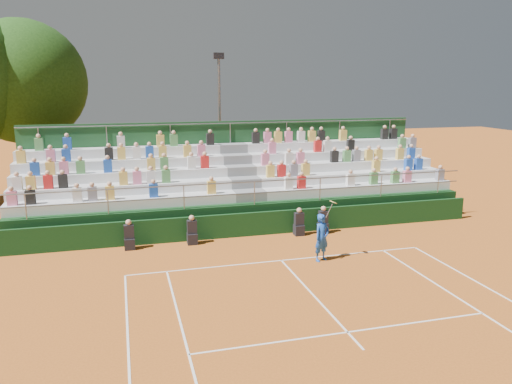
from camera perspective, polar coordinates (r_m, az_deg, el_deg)
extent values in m
plane|color=#B65C1E|center=(18.25, 2.92, -7.84)|extent=(90.00, 90.00, 0.00)
cube|color=white|center=(18.24, 2.92, -7.82)|extent=(11.00, 0.06, 0.01)
cube|color=white|center=(15.46, 6.69, -11.75)|extent=(0.06, 6.40, 0.01)
cube|color=white|center=(13.59, 10.41, -15.49)|extent=(8.22, 0.06, 0.01)
cube|color=black|center=(21.00, 0.22, -3.64)|extent=(20.00, 0.15, 1.00)
cube|color=black|center=(19.95, -14.24, -5.75)|extent=(0.40, 0.40, 0.44)
cube|color=black|center=(19.81, -14.32, -4.43)|extent=(0.38, 0.25, 0.55)
sphere|color=tan|center=(19.70, -14.37, -3.37)|extent=(0.22, 0.22, 0.22)
cube|color=black|center=(20.11, -7.30, -5.31)|extent=(0.40, 0.40, 0.44)
cube|color=black|center=(19.97, -7.33, -4.00)|extent=(0.38, 0.25, 0.55)
sphere|color=tan|center=(19.87, -7.36, -2.95)|extent=(0.22, 0.22, 0.22)
cube|color=black|center=(21.16, 4.92, -4.35)|extent=(0.40, 0.40, 0.44)
cube|color=black|center=(21.03, 4.94, -3.09)|extent=(0.38, 0.25, 0.55)
sphere|color=tan|center=(20.93, 4.96, -2.09)|extent=(0.22, 0.22, 0.22)
cube|color=black|center=(21.55, 7.65, -4.10)|extent=(0.40, 0.40, 0.44)
cube|color=black|center=(21.42, 7.69, -2.87)|extent=(0.38, 0.25, 0.55)
sphere|color=tan|center=(21.32, 7.72, -1.89)|extent=(0.22, 0.22, 0.22)
cube|color=black|center=(23.87, -1.77, -1.41)|extent=(20.00, 5.20, 1.20)
cube|color=silver|center=(21.44, -14.75, -1.20)|extent=(9.30, 0.85, 0.42)
cube|color=silver|center=(23.98, 11.71, 0.38)|extent=(9.30, 0.85, 0.42)
cube|color=slate|center=(22.11, -0.77, -0.38)|extent=(1.40, 0.85, 0.42)
cube|color=silver|center=(22.18, -14.84, 0.35)|extent=(9.30, 0.85, 0.42)
cube|color=silver|center=(24.64, 10.86, 1.73)|extent=(9.30, 0.85, 0.42)
cube|color=slate|center=(22.82, -1.31, 1.11)|extent=(1.40, 0.85, 0.42)
cube|color=silver|center=(22.93, -14.93, 1.81)|extent=(9.30, 0.85, 0.42)
cube|color=silver|center=(25.32, 10.06, 3.02)|extent=(9.30, 0.85, 0.42)
cube|color=slate|center=(23.56, -1.81, 2.50)|extent=(1.40, 0.85, 0.42)
cube|color=silver|center=(23.70, -15.01, 3.17)|extent=(9.30, 0.85, 0.42)
cube|color=silver|center=(26.02, 9.30, 4.23)|extent=(9.30, 0.85, 0.42)
cube|color=slate|center=(24.31, -2.29, 3.81)|extent=(1.40, 0.85, 0.42)
cube|color=silver|center=(24.48, -15.09, 4.45)|extent=(9.30, 0.85, 0.42)
cube|color=silver|center=(26.73, 8.58, 5.38)|extent=(9.30, 0.85, 0.42)
cube|color=slate|center=(25.07, -2.74, 5.04)|extent=(1.40, 0.85, 0.42)
cube|color=#1B4622|center=(25.70, -2.97, 3.22)|extent=(20.00, 0.12, 4.40)
cylinder|color=gray|center=(21.11, -0.18, 1.20)|extent=(20.00, 0.05, 0.05)
cylinder|color=gray|center=(25.35, -2.98, 7.87)|extent=(20.00, 0.05, 0.05)
cube|color=pink|center=(21.60, -26.11, -0.65)|extent=(0.36, 0.24, 0.56)
cube|color=black|center=(21.48, -24.38, -0.55)|extent=(0.36, 0.24, 0.56)
cube|color=silver|center=(21.26, -19.74, -0.29)|extent=(0.36, 0.24, 0.56)
cube|color=slate|center=(21.22, -18.18, -0.20)|extent=(0.36, 0.24, 0.56)
cube|color=gold|center=(21.19, -16.35, -0.10)|extent=(0.36, 0.24, 0.56)
cube|color=#1E4CB2|center=(21.22, -11.63, 0.17)|extent=(0.36, 0.24, 0.56)
cube|color=gold|center=(21.50, -5.12, 0.54)|extent=(0.36, 0.24, 0.56)
cube|color=silver|center=(22.32, -25.61, 0.89)|extent=(0.36, 0.24, 0.56)
cube|color=gold|center=(22.23, -24.33, 0.97)|extent=(0.36, 0.24, 0.56)
cube|color=red|center=(22.13, -22.66, 1.07)|extent=(0.36, 0.24, 0.56)
cube|color=black|center=(22.06, -21.19, 1.16)|extent=(0.36, 0.24, 0.56)
cube|color=gold|center=(21.94, -14.91, 1.52)|extent=(0.36, 0.24, 0.56)
cube|color=pink|center=(21.94, -13.43, 1.61)|extent=(0.36, 0.24, 0.56)
cube|color=silver|center=(21.97, -11.91, 1.69)|extent=(0.36, 0.24, 0.56)
cube|color=#4C8C4C|center=(22.01, -10.24, 1.79)|extent=(0.36, 0.24, 0.56)
cube|color=#1E4CB2|center=(22.98, -23.95, 2.41)|extent=(0.36, 0.24, 0.56)
cube|color=gold|center=(22.89, -22.45, 2.51)|extent=(0.36, 0.24, 0.56)
cube|color=pink|center=(22.83, -21.09, 2.59)|extent=(0.36, 0.24, 0.56)
cube|color=#4C8C4C|center=(22.77, -19.41, 2.70)|extent=(0.36, 0.24, 0.56)
cube|color=#1E4CB2|center=(22.71, -16.58, 2.87)|extent=(0.36, 0.24, 0.56)
cube|color=gold|center=(22.74, -11.89, 3.13)|extent=(0.36, 0.24, 0.56)
cube|color=#4C8C4C|center=(22.78, -10.45, 3.21)|extent=(0.36, 0.24, 0.56)
cube|color=silver|center=(22.91, -7.39, 3.36)|extent=(0.36, 0.24, 0.56)
cube|color=red|center=(23.00, -5.87, 3.44)|extent=(0.36, 0.24, 0.56)
cube|color=gold|center=(23.85, -25.27, 3.65)|extent=(0.36, 0.24, 0.56)
cube|color=pink|center=(23.67, -22.40, 3.84)|extent=(0.36, 0.24, 0.56)
cube|color=#1E4CB2|center=(23.60, -20.87, 3.94)|extent=(0.36, 0.24, 0.56)
cube|color=black|center=(23.49, -16.45, 4.22)|extent=(0.36, 0.24, 0.56)
cube|color=gold|center=(23.48, -15.13, 4.29)|extent=(0.36, 0.24, 0.56)
cube|color=silver|center=(23.49, -13.49, 4.38)|extent=(0.36, 0.24, 0.56)
cube|color=#1E4CB2|center=(23.52, -12.06, 4.46)|extent=(0.36, 0.24, 0.56)
cube|color=gold|center=(23.56, -10.63, 4.53)|extent=(0.36, 0.24, 0.56)
cube|color=gold|center=(23.67, -7.85, 4.67)|extent=(0.36, 0.24, 0.56)
cube|color=pink|center=(23.77, -6.26, 4.74)|extent=(0.36, 0.24, 0.56)
cube|color=#4C8C4C|center=(24.53, -23.55, 5.01)|extent=(0.36, 0.24, 0.56)
cube|color=#1E4CB2|center=(24.39, -20.76, 5.20)|extent=(0.36, 0.24, 0.56)
cube|color=silver|center=(24.27, -15.17, 5.54)|extent=(0.36, 0.24, 0.56)
cube|color=gold|center=(24.34, -10.87, 5.77)|extent=(0.36, 0.24, 0.56)
cube|color=#4C8C4C|center=(24.40, -9.38, 5.85)|extent=(0.36, 0.24, 0.56)
cube|color=black|center=(24.64, -5.26, 6.02)|extent=(0.36, 0.24, 0.56)
cube|color=silver|center=(22.37, 3.74, 1.03)|extent=(0.36, 0.24, 0.56)
cube|color=red|center=(22.57, 5.21, 1.11)|extent=(0.36, 0.24, 0.56)
cube|color=silver|center=(23.51, 10.72, 1.40)|extent=(0.36, 0.24, 0.56)
cube|color=#4C8C4C|center=(24.05, 13.28, 1.53)|extent=(0.36, 0.24, 0.56)
cube|color=#4C8C4C|center=(24.60, 15.60, 1.65)|extent=(0.36, 0.24, 0.56)
cube|color=pink|center=(24.94, 16.89, 1.71)|extent=(0.36, 0.24, 0.56)
cube|color=slate|center=(25.94, 20.27, 1.87)|extent=(0.36, 0.24, 0.56)
cube|color=gold|center=(22.90, 1.65, 2.39)|extent=(0.36, 0.24, 0.56)
cube|color=red|center=(23.06, 2.94, 2.45)|extent=(0.36, 0.24, 0.56)
cube|color=slate|center=(23.25, 4.32, 2.51)|extent=(0.36, 0.24, 0.56)
cube|color=gold|center=(23.45, 5.68, 2.58)|extent=(0.36, 0.24, 0.56)
cube|color=gold|center=(24.98, 13.56, 2.90)|extent=(0.36, 0.24, 0.56)
cube|color=#1E4CB2|center=(25.87, 17.01, 3.02)|extent=(0.36, 0.24, 0.56)
cube|color=#1E4CB2|center=(26.18, 18.06, 3.06)|extent=(0.36, 0.24, 0.56)
cube|color=pink|center=(23.63, 1.05, 3.74)|extent=(0.36, 0.24, 0.56)
cube|color=silver|center=(23.99, 3.77, 3.85)|extent=(0.36, 0.24, 0.56)
cube|color=pink|center=(24.19, 5.10, 3.90)|extent=(0.36, 0.24, 0.56)
cube|color=black|center=(24.85, 8.95, 4.03)|extent=(0.36, 0.24, 0.56)
cube|color=#4C8C4C|center=(25.13, 10.33, 4.07)|extent=(0.36, 0.24, 0.56)
cube|color=slate|center=(25.36, 11.40, 4.10)|extent=(0.36, 0.24, 0.56)
cube|color=gold|center=(25.67, 12.76, 4.14)|extent=(0.36, 0.24, 0.56)
cube|color=gold|center=(25.92, 13.81, 4.16)|extent=(0.36, 0.24, 0.56)
cube|color=gold|center=(26.53, 16.11, 4.22)|extent=(0.36, 0.24, 0.56)
cube|color=#1E4CB2|center=(26.87, 17.29, 4.24)|extent=(0.36, 0.24, 0.56)
cube|color=pink|center=(24.55, 1.84, 5.06)|extent=(0.36, 0.24, 0.56)
cube|color=red|center=(25.36, 7.06, 5.21)|extent=(0.36, 0.24, 0.56)
cube|color=silver|center=(25.56, 8.15, 5.23)|extent=(0.36, 0.24, 0.56)
cube|color=black|center=(26.09, 10.75, 5.29)|extent=(0.36, 0.24, 0.56)
cube|color=#4C8C4C|center=(27.51, 16.33, 5.37)|extent=(0.36, 0.24, 0.56)
cube|color=slate|center=(27.84, 17.43, 5.38)|extent=(0.36, 0.24, 0.56)
cube|color=black|center=(25.14, -0.04, 6.20)|extent=(0.36, 0.24, 0.56)
cube|color=pink|center=(25.31, 1.31, 6.24)|extent=(0.36, 0.24, 0.56)
cube|color=gold|center=(25.48, 2.54, 6.28)|extent=(0.36, 0.24, 0.56)
cube|color=pink|center=(25.65, 3.74, 6.30)|extent=(0.36, 0.24, 0.56)
cube|color=silver|center=(25.88, 5.16, 6.33)|extent=(0.36, 0.24, 0.56)
cube|color=gold|center=(26.09, 6.39, 6.36)|extent=(0.36, 0.24, 0.56)
cube|color=black|center=(26.29, 7.44, 6.37)|extent=(0.36, 0.24, 0.56)
cube|color=gold|center=(26.79, 9.90, 6.41)|extent=(0.36, 0.24, 0.56)
cube|color=black|center=(27.90, 14.47, 6.44)|extent=(0.36, 0.24, 0.56)
cube|color=black|center=(28.17, 15.42, 6.44)|extent=(0.36, 0.24, 0.56)
imported|color=blue|center=(18.11, 7.54, -5.18)|extent=(0.74, 0.62, 1.74)
cylinder|color=gray|center=(17.94, 8.36, -2.12)|extent=(0.26, 0.03, 0.51)
cylinder|color=#E5D866|center=(17.93, 8.83, -1.16)|extent=(0.26, 0.28, 0.14)
cylinder|color=#362313|center=(30.43, -24.26, 2.89)|extent=(0.50, 0.50, 3.67)
sphere|color=#18380F|center=(30.09, -25.03, 11.32)|extent=(6.61, 6.61, 6.61)
cylinder|color=gray|center=(29.53, -4.17, 7.54)|extent=(0.16, 0.16, 7.60)
cube|color=black|center=(29.46, -4.30, 15.26)|extent=(0.60, 0.25, 0.35)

